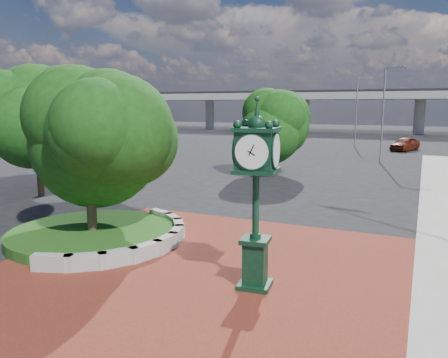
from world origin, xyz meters
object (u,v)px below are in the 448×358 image
post_clock (256,188)px  parked_car (405,144)px  street_lamp_near (386,108)px  street_lamp_far (358,106)px

post_clock → parked_car: (2.11, 40.75, -2.05)m
street_lamp_near → street_lamp_far: (-4.22, 14.66, 0.06)m
parked_car → street_lamp_near: street_lamp_near is taller
post_clock → parked_car: bearing=87.0°
post_clock → street_lamp_near: 28.85m
street_lamp_near → parked_car: bearing=83.9°
parked_car → street_lamp_far: street_lamp_far is taller
post_clock → street_lamp_far: street_lamp_far is taller
parked_car → street_lamp_far: size_ratio=0.55×
parked_car → street_lamp_near: bearing=-75.0°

